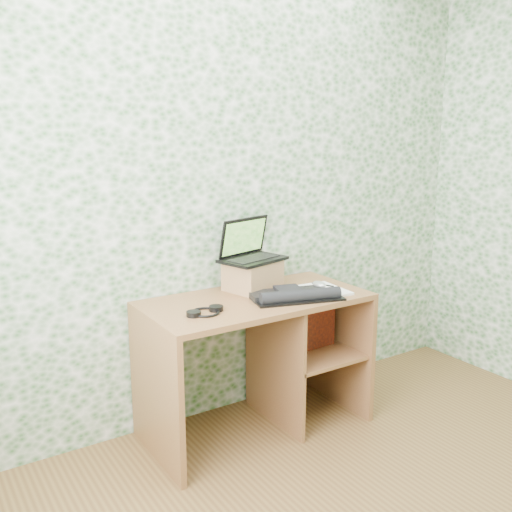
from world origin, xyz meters
TOP-DOWN VIEW (x-y plane):
  - wall_back at (0.00, 1.75)m, footprint 3.50×0.00m
  - desk at (0.08, 1.47)m, footprint 1.20×0.60m
  - riser at (0.07, 1.58)m, footprint 0.32×0.29m
  - laptop at (0.07, 1.62)m, footprint 0.39×0.33m
  - keyboard at (0.16, 1.31)m, footprint 0.48×0.35m
  - headphones at (-0.35, 1.35)m, footprint 0.20×0.16m
  - notepad at (0.39, 1.34)m, footprint 0.21×0.29m
  - mouse at (0.36, 1.36)m, footprint 0.09×0.11m
  - pen at (0.43, 1.41)m, footprint 0.06×0.12m
  - red_box at (0.41, 1.44)m, footprint 0.23×0.08m

SIDE VIEW (x-z plane):
  - desk at x=0.08m, z-range 0.11..0.86m
  - red_box at x=0.41m, z-range 0.39..0.66m
  - notepad at x=0.39m, z-range 0.75..0.76m
  - headphones at x=-0.35m, z-range 0.75..0.77m
  - pen at x=0.43m, z-range 0.76..0.77m
  - keyboard at x=0.16m, z-range 0.74..0.81m
  - mouse at x=0.36m, z-range 0.76..0.80m
  - riser at x=0.07m, z-range 0.75..0.91m
  - laptop at x=0.07m, z-range 0.85..1.08m
  - wall_back at x=0.00m, z-range -0.45..3.05m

